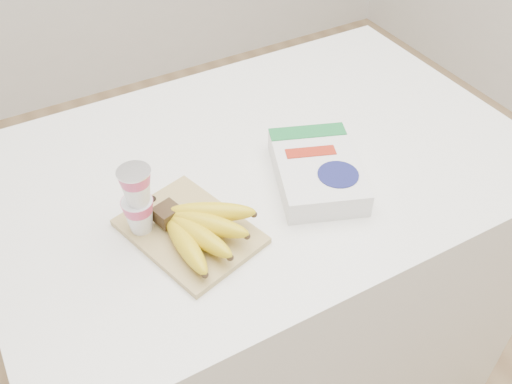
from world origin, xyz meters
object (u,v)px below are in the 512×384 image
Objects in this scene: cereal_box at (317,170)px; table at (261,286)px; bananas at (199,228)px; cutting_board at (190,231)px; yogurt_stack at (137,199)px.

table is at bearing 141.25° from cereal_box.
table is 6.07× the size of bananas.
cutting_board is at bearing -156.90° from cereal_box.
yogurt_stack is at bearing -164.21° from cereal_box.
yogurt_stack is at bearing 133.50° from cutting_board.
cereal_box reaches higher than table.
table is 0.53m from cereal_box.
yogurt_stack is (-0.09, 0.08, 0.05)m from bananas.
cutting_board is 0.88× the size of cereal_box.
cereal_box is (0.31, 0.04, -0.01)m from bananas.
bananas is at bearing -144.81° from table.
table is 4.69× the size of cutting_board.
table is at bearing 12.71° from cutting_board.
cutting_board is (-0.25, -0.13, 0.49)m from table.
yogurt_stack is 0.41m from cereal_box.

